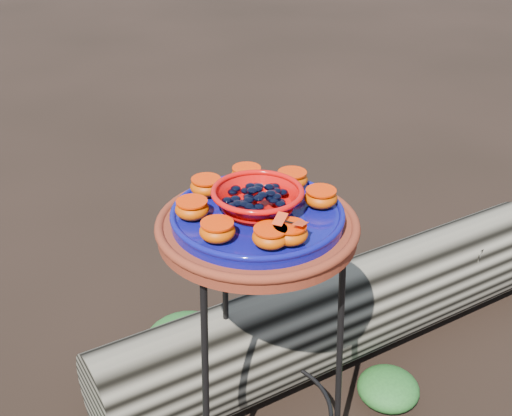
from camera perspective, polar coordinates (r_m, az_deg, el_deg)
name	(u,v)px	position (r m, az deg, el deg)	size (l,w,h in m)	color
plant_stand	(257,353)	(1.67, 0.11, -12.78)	(0.44, 0.44, 0.70)	black
terracotta_saucer	(257,229)	(1.45, 0.13, -1.84)	(0.45, 0.45, 0.04)	#5A2314
cobalt_plate	(257,217)	(1.43, 0.13, -0.77)	(0.39, 0.39, 0.03)	#000961
red_bowl	(257,201)	(1.41, 0.13, 0.63)	(0.19, 0.19, 0.05)	red
glass_gems	(257,185)	(1.39, 0.13, 2.06)	(0.15, 0.15, 0.03)	black
orange_half_0	(290,234)	(1.31, 3.03, -2.29)	(0.07, 0.07, 0.04)	#AF3200
orange_half_1	(321,198)	(1.45, 5.77, 0.89)	(0.07, 0.07, 0.04)	#AF3200
orange_half_2	(292,180)	(1.52, 3.22, 2.54)	(0.07, 0.07, 0.04)	#AF3200
orange_half_3	(247,175)	(1.54, -0.84, 2.93)	(0.07, 0.07, 0.04)	#AF3200
orange_half_4	(206,187)	(1.49, -4.44, 1.91)	(0.07, 0.07, 0.04)	#AF3200
orange_half_5	(192,209)	(1.40, -5.70, -0.10)	(0.07, 0.07, 0.04)	#AF3200
orange_half_6	(217,231)	(1.32, -3.46, -2.06)	(0.07, 0.07, 0.04)	#AF3200
orange_half_7	(270,237)	(1.29, 1.28, -2.60)	(0.07, 0.07, 0.04)	#AF3200
butterfly	(290,222)	(1.29, 3.06, -1.24)	(0.08, 0.05, 0.01)	red
driftwood_log	(344,311)	(2.13, 7.87, -9.02)	(1.67, 0.44, 0.31)	black
foliage_right	(388,388)	(2.05, 11.68, -15.36)	(0.19, 0.19, 0.09)	#1D471B
foliage_back	(187,341)	(2.14, -6.13, -11.69)	(0.28, 0.28, 0.14)	#1D471B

